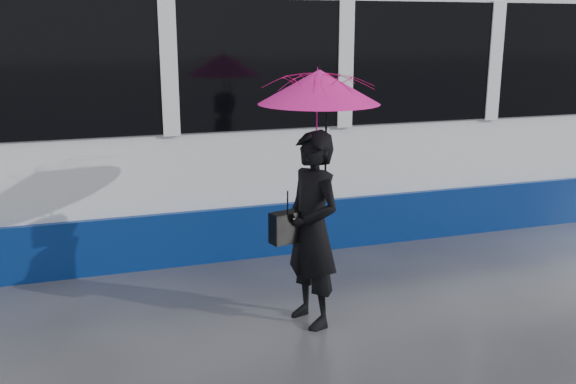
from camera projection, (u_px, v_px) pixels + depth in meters
name	position (u px, v px, depth m)	size (l,w,h in m)	color
ground	(278.00, 300.00, 6.31)	(90.00, 90.00, 0.00)	#2B2B30
rails	(223.00, 227.00, 8.61)	(34.00, 1.51, 0.02)	#3F3D38
tram	(343.00, 101.00, 8.72)	(26.00, 2.56, 3.35)	white
woman	(312.00, 230.00, 5.64)	(0.64, 0.42, 1.76)	black
umbrella	(319.00, 111.00, 5.39)	(1.27, 1.27, 1.19)	#FA1590
handbag	(288.00, 227.00, 5.58)	(0.34, 0.21, 0.45)	black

